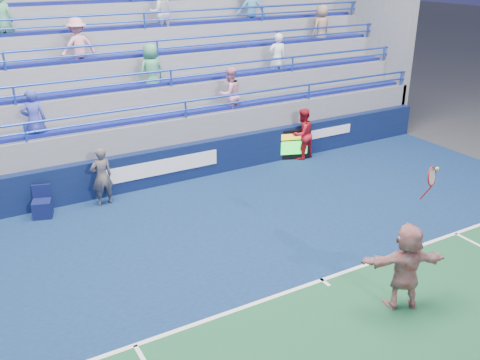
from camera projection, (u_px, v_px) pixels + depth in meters
ground at (322, 281)px, 11.20m from camera, size 120.00×120.00×0.00m
sponsor_wall at (191, 161)px, 16.19m from camera, size 18.00×0.32×1.10m
bleacher_stand at (144, 102)px, 18.82m from camera, size 18.00×5.60×6.13m
serve_speed_board at (289, 145)px, 17.69m from camera, size 1.43×0.63×1.01m
judge_chair at (42, 207)px, 13.86m from camera, size 0.59×0.60×0.83m
tennis_player at (406, 266)px, 10.07m from camera, size 1.71×1.12×2.84m
line_judge at (102, 177)px, 14.34m from camera, size 0.64×0.46×1.64m
ball_girl at (302, 134)px, 17.65m from camera, size 0.94×0.79×1.71m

